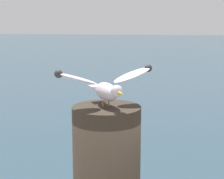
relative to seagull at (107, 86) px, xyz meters
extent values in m
cylinder|color=tan|center=(-0.02, 0.00, -0.10)|extent=(0.01, 0.01, 0.04)
cylinder|color=tan|center=(0.01, 0.02, -0.10)|extent=(0.01, 0.01, 0.04)
ellipsoid|color=white|center=(0.00, 0.00, -0.03)|extent=(0.20, 0.24, 0.10)
sphere|color=white|center=(0.07, -0.11, 0.00)|extent=(0.06, 0.06, 0.06)
cone|color=gold|center=(0.10, -0.16, -0.01)|extent=(0.04, 0.05, 0.02)
cube|color=white|center=(-0.08, 0.13, -0.03)|extent=(0.10, 0.10, 0.01)
ellipsoid|color=white|center=(-0.15, -0.07, 0.05)|extent=(0.26, 0.22, 0.09)
sphere|color=#323232|center=(-0.24, -0.13, 0.08)|extent=(0.04, 0.04, 0.04)
ellipsoid|color=white|center=(0.13, 0.10, 0.05)|extent=(0.26, 0.22, 0.09)
sphere|color=#323232|center=(0.22, 0.15, 0.08)|extent=(0.04, 0.04, 0.04)
camera|label=1|loc=(0.29, -2.08, 0.38)|focal=62.51mm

